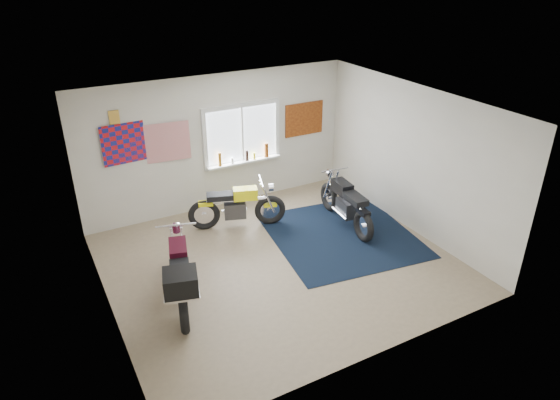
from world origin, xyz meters
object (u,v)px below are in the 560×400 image
navy_rug (342,235)px  black_chrome_bike (346,204)px  yellow_triumph (237,207)px  maroon_tourer (181,276)px

navy_rug → black_chrome_bike: 0.61m
yellow_triumph → maroon_tourer: maroon_tourer is taller
yellow_triumph → maroon_tourer: 2.49m
maroon_tourer → yellow_triumph: bearing=-27.2°
yellow_triumph → black_chrome_bike: 2.06m
navy_rug → black_chrome_bike: bearing=47.5°
navy_rug → maroon_tourer: (-3.25, -0.58, 0.53)m
black_chrome_bike → maroon_tourer: maroon_tourer is taller
yellow_triumph → maroon_tourer: (-1.70, -1.82, 0.12)m
navy_rug → yellow_triumph: (-1.55, 1.24, 0.40)m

